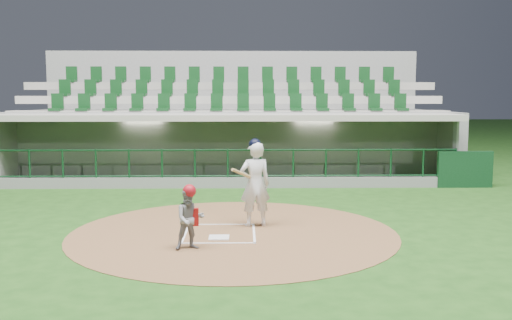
{
  "coord_description": "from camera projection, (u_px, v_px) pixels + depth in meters",
  "views": [
    {
      "loc": [
        0.54,
        -12.53,
        3.01
      ],
      "look_at": [
        0.85,
        2.6,
        1.3
      ],
      "focal_mm": 40.0,
      "sensor_mm": 36.0,
      "label": 1
    }
  ],
  "objects": [
    {
      "name": "batter",
      "position": [
        255.0,
        183.0,
        13.07
      ],
      "size": [
        0.94,
        0.95,
        2.03
      ],
      "color": "silver",
      "rests_on": "dirt_circle"
    },
    {
      "name": "dugout_structure",
      "position": [
        232.0,
        153.0,
        20.44
      ],
      "size": [
        16.4,
        3.7,
        3.0
      ],
      "color": "slate",
      "rests_on": "ground"
    },
    {
      "name": "seating_deck",
      "position": [
        231.0,
        134.0,
        23.45
      ],
      "size": [
        17.0,
        6.72,
        5.15
      ],
      "color": "gray",
      "rests_on": "ground"
    },
    {
      "name": "batter_box_chalk",
      "position": [
        220.0,
        233.0,
        12.48
      ],
      "size": [
        1.55,
        1.8,
        0.01
      ],
      "color": "white",
      "rests_on": "ground"
    },
    {
      "name": "catcher",
      "position": [
        190.0,
        217.0,
        11.14
      ],
      "size": [
        0.69,
        0.6,
        1.29
      ],
      "color": "gray",
      "rests_on": "dirt_circle"
    },
    {
      "name": "home_plate",
      "position": [
        219.0,
        237.0,
        12.08
      ],
      "size": [
        0.43,
        0.43,
        0.02
      ],
      "primitive_type": "cube",
      "color": "white",
      "rests_on": "dirt_circle"
    },
    {
      "name": "ground",
      "position": [
        220.0,
        231.0,
        12.78
      ],
      "size": [
        120.0,
        120.0,
        0.0
      ],
      "primitive_type": "plane",
      "color": "#1A4212",
      "rests_on": "ground"
    },
    {
      "name": "dirt_circle",
      "position": [
        234.0,
        232.0,
        12.58
      ],
      "size": [
        7.2,
        7.2,
        0.01
      ],
      "primitive_type": "cylinder",
      "color": "brown",
      "rests_on": "ground"
    }
  ]
}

